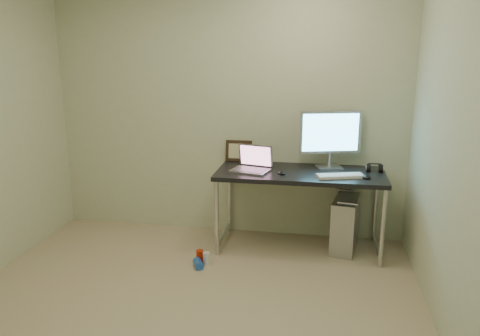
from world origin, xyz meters
The scene contains 18 objects.
floor centered at (0.00, 0.00, 0.00)m, with size 3.50×3.50×0.00m, color tan.
wall_back centered at (0.00, 1.75, 1.25)m, with size 3.50×0.02×2.50m, color beige.
wall_right centered at (1.75, 0.00, 1.25)m, with size 0.02×3.50×2.50m, color beige.
desk centered at (0.75, 1.42, 0.67)m, with size 1.53×0.67×0.75m.
tower_computer centered at (1.18, 1.46, 0.25)m, with size 0.29×0.51×0.53m.
cable_a centered at (1.13, 1.70, 0.40)m, with size 0.01×0.01×0.70m, color black.
cable_b centered at (1.22, 1.68, 0.38)m, with size 0.01×0.01×0.72m, color black.
can_red centered at (-0.09, 0.94, 0.06)m, with size 0.06×0.06×0.11m, color #BE2305.
can_white centered at (-0.02, 0.90, 0.06)m, with size 0.06×0.06×0.11m, color white.
can_blue centered at (-0.08, 0.84, 0.04)m, with size 0.07×0.07×0.13m, color blue.
laptop centered at (0.31, 1.38, 0.80)m, with size 0.39×0.34×0.23m.
monitor centered at (1.01, 1.60, 1.07)m, with size 0.56×0.22×0.54m.
keyboard centered at (1.11, 1.28, 0.76)m, with size 0.40×0.13×0.02m, color white.
mouse_right centered at (1.32, 1.29, 0.77)m, with size 0.07×0.12×0.04m, color black.
mouse_left centered at (0.59, 1.30, 0.77)m, with size 0.06×0.10×0.04m, color black.
headphones centered at (1.42, 1.53, 0.78)m, with size 0.14×0.09×0.10m.
picture_frame centered at (0.12, 1.73, 0.85)m, with size 0.26×0.03×0.21m, color black.
webcam centered at (0.33, 1.68, 0.84)m, with size 0.04×0.03×0.12m.
Camera 1 is at (0.92, -2.76, 1.85)m, focal length 35.00 mm.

